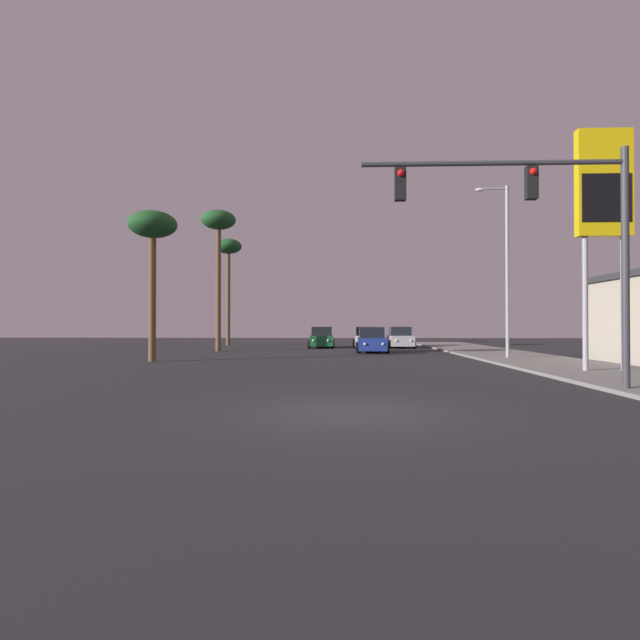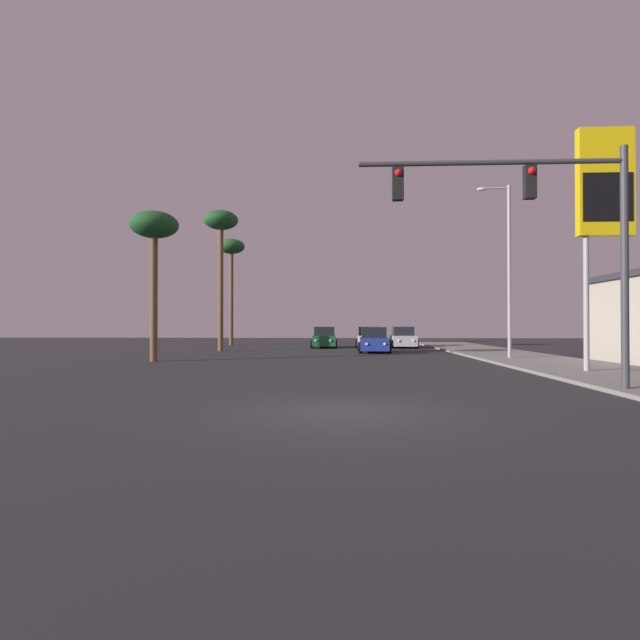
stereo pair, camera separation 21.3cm
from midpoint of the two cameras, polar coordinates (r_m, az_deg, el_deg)
The scene contains 12 objects.
ground_plane at distance 10.56m, azimuth 3.38°, elevation -10.45°, with size 120.00×120.00×0.00m, color #28282B.
sidewalk_right at distance 22.63m, azimuth 27.96°, elevation -4.95°, with size 5.00×60.00×0.12m.
car_white at distance 40.26m, azimuth 5.75°, elevation -2.08°, with size 2.04×4.34×1.68m.
car_silver at distance 40.47m, azimuth 9.60°, elevation -2.07°, with size 2.04×4.32×1.68m.
car_green at distance 40.20m, azimuth 0.64°, elevation -2.09°, with size 2.04×4.34×1.68m.
car_blue at distance 33.37m, azimuth 6.34°, elevation -2.39°, with size 2.04×4.33×1.68m.
traffic_light_mast at distance 15.05m, azimuth 24.86°, elevation 10.62°, with size 7.19×0.36×6.50m.
street_lamp at distance 27.91m, azimuth 20.76°, elevation 6.26°, with size 1.74×0.24×9.00m.
gas_station_sign at distance 21.84m, azimuth 30.05°, elevation 12.21°, with size 2.00×0.42×9.00m.
palm_tree_mid at distance 36.07m, azimuth -11.09°, elevation 10.18°, with size 2.40×2.40×9.83m.
palm_tree_far at distance 45.98m, azimuth -9.96°, elevation 7.56°, with size 2.40×2.40×9.57m.
palm_tree_near at distance 26.55m, azimuth -18.21°, elevation 9.56°, with size 2.40×2.40×7.49m.
Camera 2 is at (-0.02, -10.40, 1.81)m, focal length 28.00 mm.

